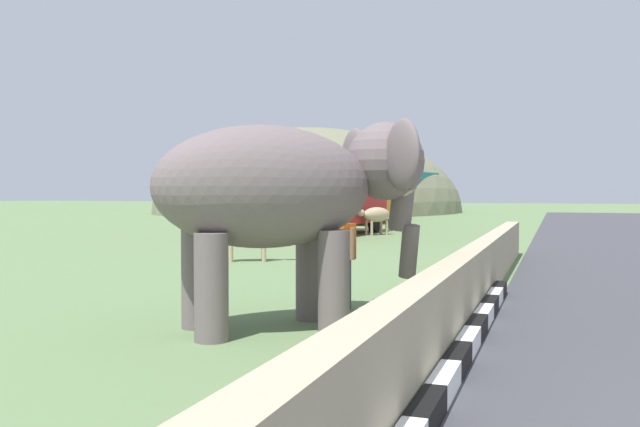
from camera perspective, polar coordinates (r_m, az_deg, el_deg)
barrier_parapet at (r=7.48m, az=9.42°, el=-9.06°), size 28.00×0.36×1.00m
elephant at (r=9.41m, az=-2.61°, el=1.96°), size 3.76×3.89×2.95m
person_handler at (r=11.01m, az=1.98°, el=-3.28°), size 0.46×0.55×1.66m
bus_red at (r=29.29m, az=0.72°, el=2.19°), size 8.79×3.15×3.50m
bus_orange at (r=41.60m, az=4.04°, el=2.09°), size 9.09×2.72×3.50m
bus_teal at (r=54.31m, az=7.16°, el=2.03°), size 10.09×3.92×3.50m
cow_near at (r=18.52m, az=-6.04°, el=-1.37°), size 1.22×1.88×1.23m
cow_mid at (r=29.73m, az=4.75°, el=-0.15°), size 1.82×1.36×1.23m
hill_east at (r=64.17m, az=-0.58°, el=0.16°), size 34.75×27.80×15.79m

